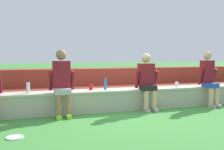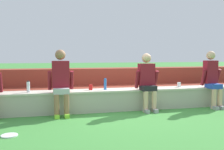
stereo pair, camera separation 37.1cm
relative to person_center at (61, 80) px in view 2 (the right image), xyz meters
The scene contains 11 objects.
ground_plane 1.68m from the person_center, ahead, with size 80.00×80.00×0.00m, color #428E3D.
stone_seating_wall 1.59m from the person_center, 10.14° to the left, with size 8.88×0.55×0.50m.
brick_bleachers 2.19m from the person_center, 46.25° to the left, with size 10.66×1.28×0.93m.
person_center is the anchor object (origin of this frame).
person_right_of_center 1.99m from the person_center, ahead, with size 0.55×0.50×1.35m.
person_far_right 3.73m from the person_center, ahead, with size 0.49×0.55×1.42m.
water_bottle_center_gap 1.08m from the person_center, 14.30° to the left, with size 0.06×0.06×0.27m.
water_bottle_near_right 0.75m from the person_center, 161.27° to the left, with size 0.07×0.07×0.26m.
plastic_cup_left_end 3.02m from the person_center, ahead, with size 0.09×0.09×0.12m, color white.
plastic_cup_right_end 0.79m from the person_center, 22.66° to the left, with size 0.09×0.09×0.12m, color red.
frisbee 1.73m from the person_center, 125.01° to the right, with size 0.27×0.27×0.02m, color white.
Camera 2 is at (-1.73, -5.62, 1.30)m, focal length 40.98 mm.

